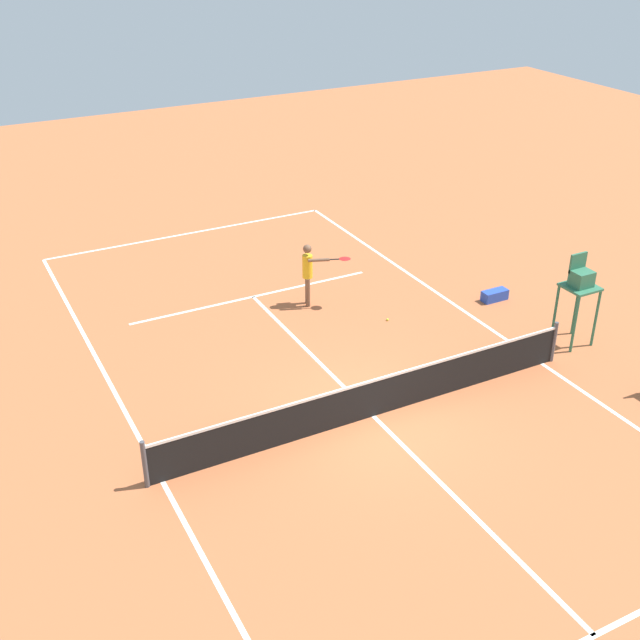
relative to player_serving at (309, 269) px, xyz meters
name	(u,v)px	position (x,y,z in m)	size (l,w,h in m)	color
ground_plane	(373,416)	(1.21, 5.48, -1.09)	(60.00, 60.00, 0.00)	#B76038
court_lines	(373,416)	(1.21, 5.48, -1.08)	(9.72, 24.34, 0.01)	white
tennis_net	(374,397)	(1.21, 5.48, -0.59)	(10.32, 0.10, 1.07)	#4C4C51
player_serving	(309,269)	(0.00, 0.00, 0.00)	(1.21, 0.94, 1.81)	brown
tennis_ball	(387,320)	(-1.43, 1.83, -1.05)	(0.07, 0.07, 0.07)	#CCE033
umpire_chair	(580,286)	(-4.98, 5.00, 0.52)	(0.80, 0.80, 2.41)	#2D6B4C
equipment_bag	(495,295)	(-4.77, 2.18, -0.94)	(0.76, 0.32, 0.30)	#2647B7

